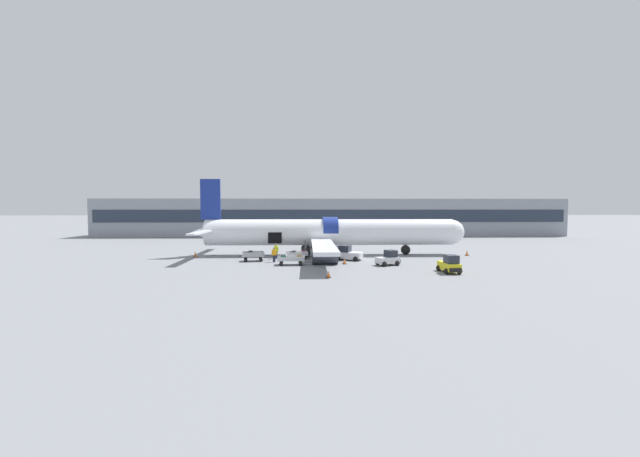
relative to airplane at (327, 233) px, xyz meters
The scene contains 17 objects.
ground_plane 5.69m from the airplane, 54.56° to the right, with size 500.00×500.00×0.00m, color slate.
terminal_strip 35.06m from the airplane, 85.32° to the left, with size 99.89×9.32×7.97m.
airplane is the anchor object (origin of this frame).
baggage_tug_lead 11.42m from the airplane, 56.79° to the right, with size 2.78×2.33×1.62m.
baggage_tug_mid 18.11m from the airplane, 52.39° to the right, with size 1.85×3.06×1.74m.
baggage_tug_rear 5.84m from the airplane, 65.96° to the right, with size 3.50×2.72×1.71m.
baggage_cart_loading 5.98m from the airplane, 132.51° to the right, with size 3.52×2.19×1.04m.
baggage_cart_queued 10.60m from the airplane, 147.59° to the right, with size 3.44×2.20×1.21m.
baggage_cart_empty 9.93m from the airplane, 115.79° to the right, with size 3.88×1.99×1.09m.
ground_crew_loader_a 7.42m from the airplane, 151.60° to the right, with size 0.63×0.52×1.81m.
ground_crew_loader_b 3.42m from the airplane, 114.57° to the right, with size 0.62×0.46×1.78m.
ground_crew_driver 9.23m from the airplane, 134.27° to the right, with size 0.58×0.46×1.66m.
ground_crew_supervisor 6.21m from the airplane, 94.11° to the right, with size 0.55×0.41×1.59m.
safety_cone_nose 18.28m from the airplane, ahead, with size 0.52×0.52×0.71m.
safety_cone_engine_left 16.59m from the airplane, 92.36° to the right, with size 0.49×0.49×0.61m.
safety_cone_wingtip 8.80m from the airplane, 79.50° to the right, with size 0.53×0.53×0.62m.
safety_cone_tail 16.79m from the airplane, behind, with size 0.49×0.49×0.70m.
Camera 1 is at (-5.49, -46.75, 6.25)m, focal length 22.00 mm.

